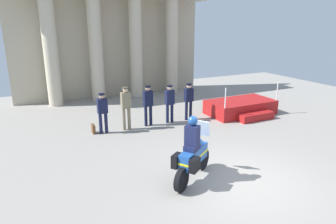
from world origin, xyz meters
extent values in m
plane|color=gray|center=(0.00, 0.00, 0.00)|extent=(28.00, 28.00, 0.00)
cube|color=#B6AB91|center=(-0.17, 11.71, 3.37)|extent=(10.99, 0.30, 6.74)
cylinder|color=beige|center=(-3.60, 10.74, 2.71)|extent=(0.72, 0.72, 5.43)
cylinder|color=beige|center=(-1.31, 10.74, 2.71)|extent=(0.72, 0.72, 5.43)
cylinder|color=beige|center=(0.98, 10.74, 2.71)|extent=(0.72, 0.72, 5.43)
cylinder|color=beige|center=(3.27, 10.74, 2.71)|extent=(0.72, 0.72, 5.43)
cube|color=#A51919|center=(4.12, 5.18, 0.33)|extent=(3.15, 1.71, 0.66)
cube|color=#A51919|center=(4.12, 4.07, 0.16)|extent=(1.74, 0.50, 0.33)
cylinder|color=silver|center=(2.62, 4.40, 1.11)|extent=(0.05, 0.05, 0.90)
cylinder|color=silver|center=(5.62, 4.40, 1.11)|extent=(0.05, 0.05, 0.90)
cylinder|color=#141938|center=(-2.57, 5.47, 0.41)|extent=(0.13, 0.13, 0.83)
cylinder|color=#141938|center=(-2.35, 5.47, 0.41)|extent=(0.13, 0.13, 0.83)
cube|color=#141938|center=(-2.46, 5.47, 1.12)|extent=(0.39, 0.23, 0.58)
sphere|color=tan|center=(-2.46, 5.47, 1.51)|extent=(0.21, 0.21, 0.21)
cylinder|color=black|center=(-2.46, 5.47, 1.59)|extent=(0.24, 0.24, 0.06)
cylinder|color=#7A7056|center=(-1.61, 5.46, 0.46)|extent=(0.13, 0.13, 0.92)
cylinder|color=#7A7056|center=(-1.39, 5.46, 0.46)|extent=(0.13, 0.13, 0.92)
cube|color=#7A7056|center=(-1.50, 5.46, 1.24)|extent=(0.39, 0.23, 0.65)
sphere|color=beige|center=(-1.50, 5.46, 1.67)|extent=(0.21, 0.21, 0.21)
cylinder|color=#494334|center=(-1.50, 5.46, 1.75)|extent=(0.24, 0.24, 0.06)
cylinder|color=black|center=(-0.61, 5.54, 0.43)|extent=(0.13, 0.13, 0.87)
cylinder|color=black|center=(-0.39, 5.54, 0.43)|extent=(0.13, 0.13, 0.87)
cube|color=black|center=(-0.50, 5.54, 1.19)|extent=(0.39, 0.23, 0.65)
sphere|color=tan|center=(-0.50, 5.54, 1.62)|extent=(0.21, 0.21, 0.21)
cylinder|color=black|center=(-0.50, 5.54, 1.70)|extent=(0.24, 0.24, 0.06)
cylinder|color=#141938|center=(0.38, 5.49, 0.41)|extent=(0.13, 0.13, 0.82)
cylinder|color=#141938|center=(0.60, 5.49, 0.41)|extent=(0.13, 0.13, 0.82)
cube|color=#141938|center=(0.49, 5.49, 1.14)|extent=(0.39, 0.23, 0.63)
sphere|color=beige|center=(0.49, 5.49, 1.56)|extent=(0.21, 0.21, 0.21)
cylinder|color=black|center=(0.49, 5.49, 1.63)|extent=(0.24, 0.24, 0.06)
cylinder|color=black|center=(1.33, 5.49, 0.42)|extent=(0.13, 0.13, 0.85)
cylinder|color=black|center=(1.55, 5.49, 0.42)|extent=(0.13, 0.13, 0.85)
cube|color=black|center=(1.44, 5.49, 1.14)|extent=(0.39, 0.23, 0.59)
sphere|color=beige|center=(1.44, 5.49, 1.54)|extent=(0.21, 0.21, 0.21)
cylinder|color=black|center=(1.44, 5.49, 1.62)|extent=(0.24, 0.24, 0.06)
cylinder|color=black|center=(-0.57, 1.13, 0.32)|extent=(0.59, 0.44, 0.64)
cylinder|color=black|center=(-1.77, 0.31, 0.32)|extent=(0.61, 0.48, 0.64)
cube|color=#1E4C99|center=(-1.17, 0.72, 0.72)|extent=(1.21, 0.96, 0.44)
ellipsoid|color=#1E4C99|center=(-1.05, 0.80, 1.04)|extent=(0.61, 0.56, 0.26)
cube|color=yellow|center=(-1.17, 0.72, 0.70)|extent=(1.23, 0.98, 0.06)
cube|color=silver|center=(-0.68, 1.06, 1.34)|extent=(0.36, 0.42, 0.47)
cube|color=black|center=(-1.73, 0.65, 0.72)|extent=(0.40, 0.35, 0.36)
cube|color=black|center=(-1.44, 0.22, 0.72)|extent=(0.40, 0.35, 0.36)
cube|color=#191E42|center=(-1.27, 0.65, 1.01)|extent=(0.52, 0.51, 0.14)
cube|color=#191E42|center=(-1.27, 0.65, 1.36)|extent=(0.42, 0.44, 0.56)
sphere|color=#1E4C99|center=(-1.26, 0.66, 1.77)|extent=(0.26, 0.26, 0.26)
cube|color=brown|center=(-2.83, 5.64, 0.18)|extent=(0.10, 0.32, 0.36)
camera|label=1|loc=(-5.24, -5.90, 4.30)|focal=32.67mm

